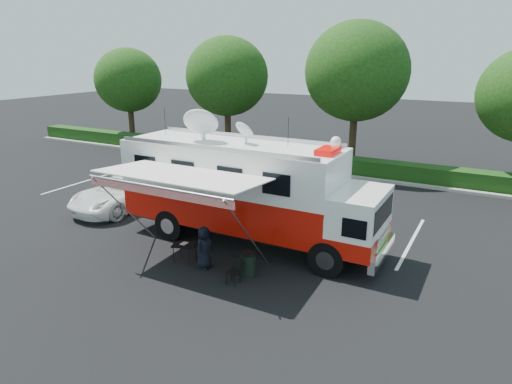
% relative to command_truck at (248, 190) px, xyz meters
% --- Properties ---
extents(ground_plane, '(120.00, 120.00, 0.00)m').
position_rel_command_truck_xyz_m(ground_plane, '(0.09, 0.00, -2.08)').
color(ground_plane, black).
rests_on(ground_plane, ground).
extents(back_border, '(60.00, 6.14, 8.87)m').
position_rel_command_truck_xyz_m(back_border, '(1.23, 12.90, 2.92)').
color(back_border, '#9E998E').
rests_on(back_border, ground_plane).
extents(stall_lines, '(24.12, 5.50, 0.01)m').
position_rel_command_truck_xyz_m(stall_lines, '(-0.41, 3.00, -2.08)').
color(stall_lines, silver).
rests_on(stall_lines, ground_plane).
extents(command_truck, '(10.14, 2.79, 4.87)m').
position_rel_command_truck_xyz_m(command_truck, '(0.00, 0.00, 0.00)').
color(command_truck, black).
rests_on(command_truck, ground_plane).
extents(awning, '(5.53, 2.84, 3.34)m').
position_rel_command_truck_xyz_m(awning, '(-0.91, -2.89, 1.05)').
color(awning, white).
rests_on(awning, ground_plane).
extents(white_suv, '(2.90, 5.63, 1.52)m').
position_rel_command_truck_xyz_m(white_suv, '(-7.09, 0.86, -2.08)').
color(white_suv, white).
rests_on(white_suv, ground_plane).
extents(person, '(0.55, 0.77, 1.49)m').
position_rel_command_truck_xyz_m(person, '(-0.22, -2.62, -2.08)').
color(person, black).
rests_on(person, ground_plane).
extents(folding_table, '(0.95, 0.81, 0.68)m').
position_rel_command_truck_xyz_m(folding_table, '(-1.07, -2.60, -1.45)').
color(folding_table, black).
rests_on(folding_table, ground_plane).
extents(folding_chair, '(0.48, 0.50, 0.83)m').
position_rel_command_truck_xyz_m(folding_chair, '(1.23, -3.04, -1.60)').
color(folding_chair, black).
rests_on(folding_chair, ground_plane).
extents(trash_bin, '(0.55, 0.55, 0.82)m').
position_rel_command_truck_xyz_m(trash_bin, '(1.37, -2.42, -1.67)').
color(trash_bin, black).
rests_on(trash_bin, ground_plane).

